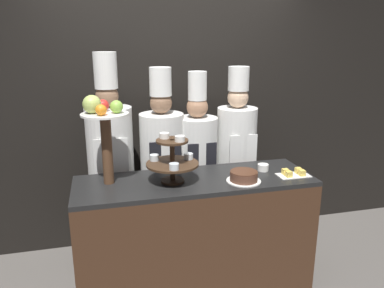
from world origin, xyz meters
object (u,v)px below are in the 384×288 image
tiered_stand (172,159)px  fruit_pedestal (103,123)px  chef_center_left (162,159)px  chef_right (236,152)px  chef_center_right (197,160)px  chef_left (111,157)px  cake_round (244,177)px  cake_square_tray (294,173)px  cup_white (263,167)px

tiered_stand → fruit_pedestal: bearing=168.9°
chef_center_left → chef_right: (0.70, -0.00, 0.01)m
chef_center_right → chef_right: chef_right is taller
fruit_pedestal → tiered_stand: bearing=-11.1°
tiered_stand → chef_left: size_ratio=0.21×
cake_round → chef_right: bearing=73.8°
cake_round → chef_left: bearing=143.5°
fruit_pedestal → chef_center_left: bearing=44.2°
fruit_pedestal → cake_square_tray: bearing=-7.9°
cake_square_tray → chef_center_left: (-0.92, 0.68, -0.02)m
cake_square_tray → cup_white: bearing=137.4°
fruit_pedestal → chef_center_left: chef_center_left is taller
tiered_stand → cake_round: (0.52, -0.12, -0.14)m
fruit_pedestal → cake_square_tray: 1.50m
fruit_pedestal → cake_square_tray: (1.42, -0.20, -0.44)m
cup_white → chef_left: chef_left is taller
chef_center_right → chef_center_left: bearing=-180.0°
cup_white → chef_center_left: bearing=145.2°
cup_white → chef_center_left: 0.90m
cake_round → cake_square_tray: (0.42, 0.02, -0.02)m
tiered_stand → cake_square_tray: tiered_stand is taller
cake_round → chef_center_left: size_ratio=0.15×
cake_round → cup_white: (0.24, 0.19, -0.01)m
tiered_stand → cup_white: bearing=4.7°
cake_round → cup_white: size_ratio=2.94×
cup_white → chef_center_left: chef_center_left is taller
cake_square_tray → fruit_pedestal: bearing=172.1°
chef_left → chef_center_right: size_ratio=1.10×
fruit_pedestal → chef_left: bearing=84.3°
cake_square_tray → chef_right: (-0.22, 0.68, -0.01)m
chef_right → cake_square_tray: bearing=-72.1°
fruit_pedestal → chef_center_right: size_ratio=0.38×
tiered_stand → chef_center_right: bearing=59.3°
cup_white → tiered_stand: bearing=-175.3°
fruit_pedestal → chef_left: chef_left is taller
cake_square_tray → tiered_stand: bearing=173.7°
chef_center_left → chef_left: bearing=-180.0°
cake_round → chef_center_left: bearing=125.4°
cake_square_tray → chef_right: 0.72m
tiered_stand → chef_center_left: bearing=88.1°
tiered_stand → chef_center_right: chef_center_right is taller
tiered_stand → chef_center_right: (0.34, 0.58, -0.21)m
cake_square_tray → chef_center_right: size_ratio=0.15×
cake_round → chef_center_left: (-0.50, 0.70, -0.04)m
cup_white → chef_center_right: bearing=129.1°
cake_square_tray → chef_left: bearing=153.6°
chef_center_right → fruit_pedestal: bearing=-149.5°
tiered_stand → cake_square_tray: 0.96m
cake_round → cake_square_tray: bearing=2.7°
tiered_stand → fruit_pedestal: (-0.48, 0.09, 0.28)m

